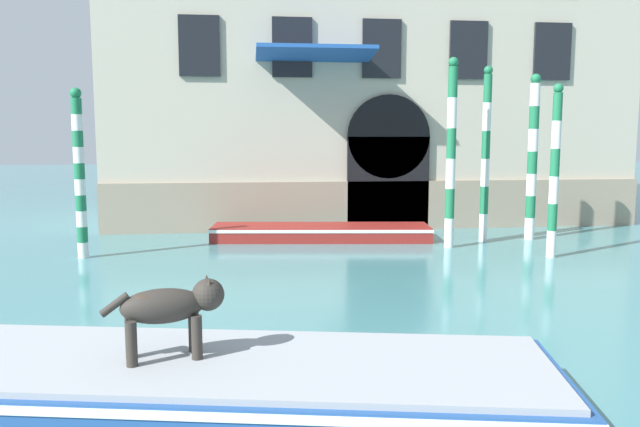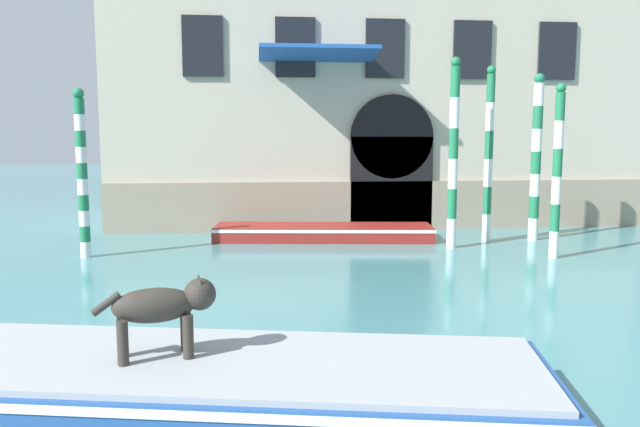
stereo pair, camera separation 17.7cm
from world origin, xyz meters
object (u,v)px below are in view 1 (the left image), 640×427
(boat_moored_near_palazzo, at_px, (321,232))
(mooring_pole_4, at_px, (532,157))
(mooring_pole_0, at_px, (486,154))
(dog_on_deck, at_px, (172,307))
(mooring_pole_1, at_px, (555,171))
(boat_foreground, at_px, (227,383))
(mooring_pole_2, at_px, (79,173))
(mooring_pole_3, at_px, (451,153))

(boat_moored_near_palazzo, bearing_deg, mooring_pole_4, 0.25)
(boat_moored_near_palazzo, bearing_deg, mooring_pole_0, -2.60)
(dog_on_deck, distance_m, boat_moored_near_palazzo, 10.04)
(mooring_pole_1, bearing_deg, boat_foreground, -134.80)
(mooring_pole_0, xyz_separation_m, mooring_pole_2, (-9.50, -1.09, -0.34))
(mooring_pole_1, xyz_separation_m, mooring_pole_3, (-1.84, 1.43, 0.35))
(boat_foreground, distance_m, mooring_pole_3, 9.88)
(boat_foreground, height_order, dog_on_deck, dog_on_deck)
(dog_on_deck, distance_m, mooring_pole_3, 9.94)
(mooring_pole_1, relative_size, mooring_pole_3, 0.84)
(boat_foreground, relative_size, mooring_pole_0, 1.54)
(dog_on_deck, height_order, boat_moored_near_palazzo, dog_on_deck)
(boat_moored_near_palazzo, relative_size, mooring_pole_0, 1.30)
(boat_foreground, bearing_deg, mooring_pole_2, 123.58)
(boat_foreground, height_order, mooring_pole_4, mooring_pole_4)
(dog_on_deck, distance_m, mooring_pole_0, 11.27)
(mooring_pole_0, xyz_separation_m, mooring_pole_3, (-1.17, -0.82, 0.05))
(dog_on_deck, bearing_deg, boat_foreground, -23.73)
(boat_moored_near_palazzo, xyz_separation_m, mooring_pole_2, (-5.44, -1.74, 1.65))
(mooring_pole_3, distance_m, mooring_pole_4, 2.59)
(boat_foreground, distance_m, mooring_pole_2, 8.84)
(dog_on_deck, height_order, mooring_pole_2, mooring_pole_2)
(dog_on_deck, relative_size, mooring_pole_3, 0.26)
(boat_foreground, height_order, mooring_pole_3, mooring_pole_3)
(mooring_pole_1, bearing_deg, dog_on_deck, -137.39)
(dog_on_deck, height_order, mooring_pole_0, mooring_pole_0)
(boat_foreground, height_order, mooring_pole_0, mooring_pole_0)
(mooring_pole_1, bearing_deg, mooring_pole_0, 106.55)
(boat_moored_near_palazzo, relative_size, mooring_pole_4, 1.35)
(mooring_pole_0, xyz_separation_m, mooring_pole_4, (1.26, 0.07, -0.08))
(dog_on_deck, distance_m, mooring_pole_2, 8.44)
(mooring_pole_2, bearing_deg, mooring_pole_1, -6.49)
(boat_moored_near_palazzo, distance_m, mooring_pole_4, 5.69)
(mooring_pole_0, distance_m, mooring_pole_3, 1.43)
(mooring_pole_2, relative_size, mooring_pole_3, 0.82)
(mooring_pole_1, height_order, mooring_pole_3, mooring_pole_3)
(mooring_pole_2, height_order, mooring_pole_4, mooring_pole_4)
(mooring_pole_1, bearing_deg, mooring_pole_4, 75.61)
(mooring_pole_3, bearing_deg, mooring_pole_0, 35.00)
(boat_moored_near_palazzo, height_order, mooring_pole_1, mooring_pole_1)
(mooring_pole_0, xyz_separation_m, mooring_pole_1, (0.67, -2.25, -0.30))
(boat_foreground, bearing_deg, mooring_pole_1, 56.10)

